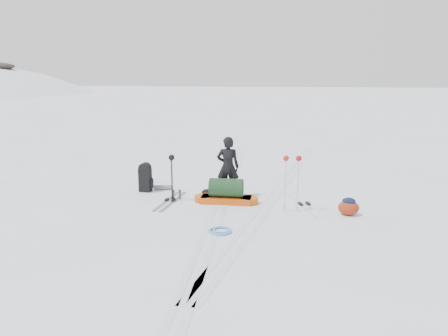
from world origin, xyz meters
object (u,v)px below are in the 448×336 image
(skier, at_px, (228,167))
(ski_poles_black, at_px, (172,163))
(expedition_rucksack, at_px, (148,178))
(pulk_sled, at_px, (226,193))

(skier, xyz_separation_m, ski_poles_black, (-1.36, -0.71, 0.20))
(ski_poles_black, bearing_deg, expedition_rucksack, 140.49)
(skier, height_order, ski_poles_black, skier)
(skier, distance_m, pulk_sled, 0.82)
(skier, relative_size, expedition_rucksack, 1.90)
(pulk_sled, bearing_deg, expedition_rucksack, 161.49)
(pulk_sled, height_order, ski_poles_black, ski_poles_black)
(expedition_rucksack, relative_size, ski_poles_black, 0.70)
(expedition_rucksack, bearing_deg, ski_poles_black, -38.05)
(pulk_sled, height_order, expedition_rucksack, expedition_rucksack)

